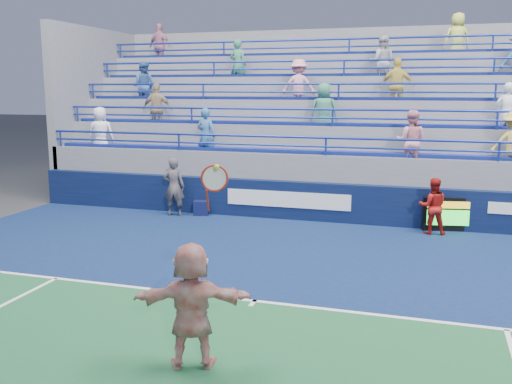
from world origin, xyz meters
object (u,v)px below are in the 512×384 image
(judge_chair, at_px, (202,207))
(ball_girl, at_px, (433,206))
(tennis_player, at_px, (192,305))
(line_judge, at_px, (174,187))
(serve_speed_board, at_px, (448,214))

(judge_chair, distance_m, ball_girl, 6.58)
(tennis_player, height_order, line_judge, tennis_player)
(ball_girl, bearing_deg, tennis_player, 61.95)
(tennis_player, height_order, ball_girl, tennis_player)
(serve_speed_board, xyz_separation_m, judge_chair, (-6.95, -0.08, -0.21))
(line_judge, bearing_deg, judge_chair, -169.50)
(ball_girl, bearing_deg, serve_speed_board, -141.31)
(judge_chair, xyz_separation_m, tennis_player, (3.51, -8.73, 0.62))
(serve_speed_board, bearing_deg, tennis_player, -111.33)
(tennis_player, bearing_deg, serve_speed_board, 68.67)
(tennis_player, bearing_deg, line_judge, 116.74)
(judge_chair, bearing_deg, serve_speed_board, 0.66)
(judge_chair, height_order, line_judge, line_judge)
(judge_chair, distance_m, tennis_player, 9.43)
(judge_chair, height_order, tennis_player, tennis_player)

